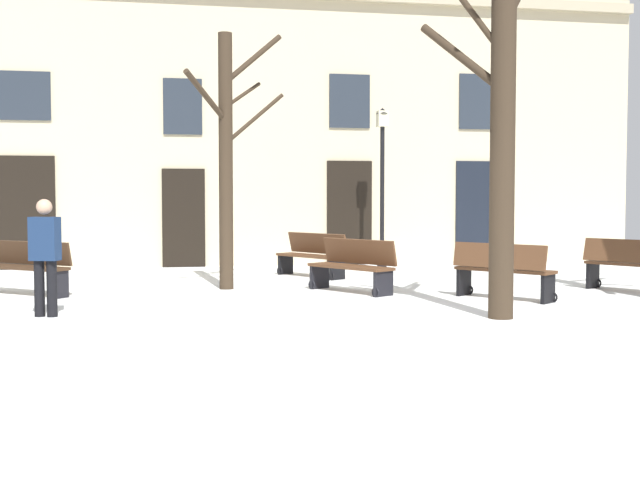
{
  "coord_description": "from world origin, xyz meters",
  "views": [
    {
      "loc": [
        -2.41,
        -11.08,
        1.62
      ],
      "look_at": [
        0.0,
        1.61,
        0.95
      ],
      "focal_mm": 44.93,
      "sensor_mm": 36.0,
      "label": 1
    }
  ],
  "objects_px": {
    "bench_back_to_back_right": "(503,270)",
    "bench_far_corner": "(353,265)",
    "streetlamp": "(382,171)",
    "bench_by_litter_bin": "(313,254)",
    "bench_back_to_back_left": "(23,266)",
    "bench_facing_shops": "(634,264)",
    "person_crossing_plaza": "(45,252)",
    "tree_center": "(503,106)",
    "tree_left_of_center": "(227,153)"
  },
  "relations": [
    {
      "from": "tree_center",
      "to": "bench_far_corner",
      "type": "distance_m",
      "value": 4.3
    },
    {
      "from": "tree_center",
      "to": "streetlamp",
      "type": "bearing_deg",
      "value": 86.94
    },
    {
      "from": "bench_facing_shops",
      "to": "person_crossing_plaza",
      "type": "xyz_separation_m",
      "value": [
        -9.57,
        -1.12,
        0.4
      ]
    },
    {
      "from": "bench_back_to_back_left",
      "to": "person_crossing_plaza",
      "type": "relative_size",
      "value": 1.09
    },
    {
      "from": "bench_back_to_back_left",
      "to": "bench_facing_shops",
      "type": "distance_m",
      "value": 10.42
    },
    {
      "from": "tree_center",
      "to": "bench_back_to_back_left",
      "type": "height_order",
      "value": "tree_center"
    },
    {
      "from": "tree_center",
      "to": "person_crossing_plaza",
      "type": "xyz_separation_m",
      "value": [
        -6.06,
        1.3,
        -1.97
      ]
    },
    {
      "from": "bench_by_litter_bin",
      "to": "person_crossing_plaza",
      "type": "distance_m",
      "value": 6.68
    },
    {
      "from": "tree_center",
      "to": "bench_by_litter_bin",
      "type": "height_order",
      "value": "tree_center"
    },
    {
      "from": "streetlamp",
      "to": "bench_far_corner",
      "type": "bearing_deg",
      "value": -111.51
    },
    {
      "from": "streetlamp",
      "to": "person_crossing_plaza",
      "type": "distance_m",
      "value": 9.13
    },
    {
      "from": "tree_center",
      "to": "bench_back_to_back_left",
      "type": "xyz_separation_m",
      "value": [
        -6.8,
        3.95,
        -2.37
      ]
    },
    {
      "from": "bench_back_to_back_right",
      "to": "bench_far_corner",
      "type": "xyz_separation_m",
      "value": [
        -2.13,
        1.46,
        -0.01
      ]
    },
    {
      "from": "bench_back_to_back_right",
      "to": "streetlamp",
      "type": "bearing_deg",
      "value": -32.29
    },
    {
      "from": "bench_by_litter_bin",
      "to": "bench_far_corner",
      "type": "height_order",
      "value": "bench_far_corner"
    },
    {
      "from": "tree_center",
      "to": "bench_facing_shops",
      "type": "xyz_separation_m",
      "value": [
        3.5,
        2.41,
        -2.37
      ]
    },
    {
      "from": "bench_back_to_back_right",
      "to": "bench_facing_shops",
      "type": "distance_m",
      "value": 2.7
    },
    {
      "from": "tree_left_of_center",
      "to": "bench_back_to_back_right",
      "type": "relative_size",
      "value": 2.94
    },
    {
      "from": "bench_back_to_back_right",
      "to": "person_crossing_plaza",
      "type": "xyz_separation_m",
      "value": [
        -6.92,
        -0.59,
        0.41
      ]
    },
    {
      "from": "bench_by_litter_bin",
      "to": "bench_far_corner",
      "type": "relative_size",
      "value": 1.0
    },
    {
      "from": "bench_by_litter_bin",
      "to": "person_crossing_plaza",
      "type": "height_order",
      "value": "person_crossing_plaza"
    },
    {
      "from": "tree_center",
      "to": "streetlamp",
      "type": "height_order",
      "value": "tree_center"
    },
    {
      "from": "tree_left_of_center",
      "to": "streetlamp",
      "type": "bearing_deg",
      "value": 41.89
    },
    {
      "from": "bench_by_litter_bin",
      "to": "bench_facing_shops",
      "type": "height_order",
      "value": "bench_facing_shops"
    },
    {
      "from": "tree_left_of_center",
      "to": "bench_facing_shops",
      "type": "bearing_deg",
      "value": -14.72
    },
    {
      "from": "streetlamp",
      "to": "person_crossing_plaza",
      "type": "bearing_deg",
      "value": -135.75
    },
    {
      "from": "streetlamp",
      "to": "bench_by_litter_bin",
      "type": "height_order",
      "value": "streetlamp"
    },
    {
      "from": "bench_far_corner",
      "to": "person_crossing_plaza",
      "type": "bearing_deg",
      "value": -98.46
    },
    {
      "from": "tree_center",
      "to": "person_crossing_plaza",
      "type": "bearing_deg",
      "value": 167.92
    },
    {
      "from": "bench_back_to_back_right",
      "to": "bench_facing_shops",
      "type": "height_order",
      "value": "bench_facing_shops"
    },
    {
      "from": "tree_left_of_center",
      "to": "bench_facing_shops",
      "type": "xyz_separation_m",
      "value": [
        6.87,
        -1.8,
        -1.95
      ]
    },
    {
      "from": "bench_far_corner",
      "to": "person_crossing_plaza",
      "type": "xyz_separation_m",
      "value": [
        -4.79,
        -2.05,
        0.42
      ]
    },
    {
      "from": "bench_by_litter_bin",
      "to": "bench_facing_shops",
      "type": "bearing_deg",
      "value": 21.2
    },
    {
      "from": "tree_center",
      "to": "bench_far_corner",
      "type": "relative_size",
      "value": 3.23
    },
    {
      "from": "bench_back_to_back_left",
      "to": "bench_facing_shops",
      "type": "xyz_separation_m",
      "value": [
        10.31,
        -1.53,
        -0.0
      ]
    },
    {
      "from": "tree_left_of_center",
      "to": "bench_far_corner",
      "type": "relative_size",
      "value": 2.7
    },
    {
      "from": "tree_center",
      "to": "bench_back_to_back_right",
      "type": "xyz_separation_m",
      "value": [
        0.86,
        1.89,
        -2.38
      ]
    },
    {
      "from": "streetlamp",
      "to": "person_crossing_plaza",
      "type": "height_order",
      "value": "streetlamp"
    },
    {
      "from": "bench_far_corner",
      "to": "bench_back_to_back_right",
      "type": "bearing_deg",
      "value": 24.01
    },
    {
      "from": "tree_center",
      "to": "bench_back_to_back_left",
      "type": "distance_m",
      "value": 8.22
    },
    {
      "from": "tree_left_of_center",
      "to": "bench_facing_shops",
      "type": "relative_size",
      "value": 2.74
    },
    {
      "from": "bench_back_to_back_left",
      "to": "streetlamp",
      "type": "bearing_deg",
      "value": 66.03
    },
    {
      "from": "bench_back_to_back_right",
      "to": "bench_back_to_back_left",
      "type": "distance_m",
      "value": 7.93
    },
    {
      "from": "tree_left_of_center",
      "to": "bench_back_to_back_right",
      "type": "distance_m",
      "value": 5.2
    },
    {
      "from": "bench_back_to_back_right",
      "to": "person_crossing_plaza",
      "type": "distance_m",
      "value": 6.95
    },
    {
      "from": "streetlamp",
      "to": "bench_far_corner",
      "type": "distance_m",
      "value": 4.91
    },
    {
      "from": "bench_back_to_back_right",
      "to": "tree_left_of_center",
      "type": "bearing_deg",
      "value": 24.27
    },
    {
      "from": "bench_back_to_back_right",
      "to": "bench_by_litter_bin",
      "type": "relative_size",
      "value": 0.92
    },
    {
      "from": "bench_back_to_back_right",
      "to": "bench_back_to_back_left",
      "type": "xyz_separation_m",
      "value": [
        -7.66,
        2.06,
        0.01
      ]
    },
    {
      "from": "bench_back_to_back_left",
      "to": "bench_by_litter_bin",
      "type": "height_order",
      "value": "bench_by_litter_bin"
    }
  ]
}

